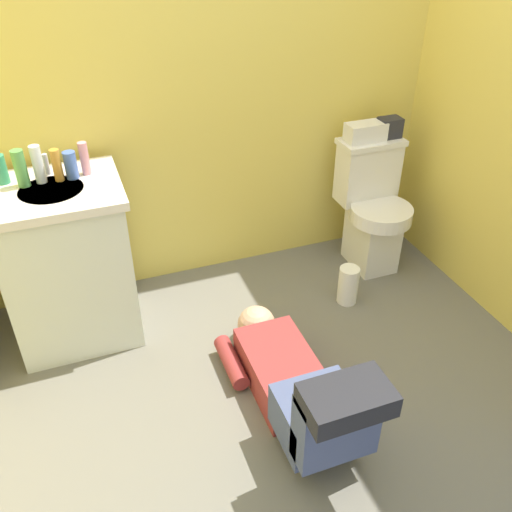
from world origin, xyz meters
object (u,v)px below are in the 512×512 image
Objects in this scene: bottle_amber at (57,165)px; bottle_blue at (71,165)px; person_plumber at (298,386)px; bottle_clear at (38,164)px; faucet at (46,164)px; bottle_pink at (84,158)px; bottle_green at (20,168)px; toilet at (372,208)px; paper_towel_roll at (348,285)px; vanity_cabinet at (68,263)px; toiletry_bag at (389,128)px; soap_dispenser at (0,169)px; tissue_box at (366,132)px.

bottle_blue is at bearing 3.29° from bottle_amber.
person_plumber is 6.22× the size of bottle_clear.
faucet is 0.66× the size of bottle_pink.
bottle_pink reaches higher than person_plumber.
bottle_green is 1.10× the size of bottle_pink.
toilet is 1.31m from person_plumber.
faucet reaches higher than paper_towel_roll.
faucet is at bearing 90.00° from vanity_cabinet.
bottle_green is (-0.92, 0.95, 0.73)m from person_plumber.
bottle_amber is (0.15, 0.00, -0.01)m from bottle_green.
toiletry_bag is 1.84m from bottle_clear.
soap_dispenser reaches higher than toilet.
paper_towel_roll is (1.40, -0.27, -0.31)m from vanity_cabinet.
bottle_amber reaches higher than toiletry_bag.
paper_towel_roll is (1.43, -0.34, -0.80)m from bottle_clear.
toilet is at bearing -0.29° from bottle_green.
soap_dispenser is 1.32× the size of bottle_blue.
bottle_clear is (-1.73, 0.02, 0.54)m from toilet.
person_plumber reaches higher than paper_towel_roll.
tissue_box is 1.28× the size of bottle_clear.
paper_towel_roll is at bearing -134.65° from toiletry_bag.
toilet is 0.91× the size of vanity_cabinet.
bottle_clear is 1.67m from paper_towel_roll.
toiletry_bag is 1.91m from bottle_green.
bottle_pink reaches higher than faucet.
toilet is at bearing -139.23° from toiletry_bag.
bottle_amber is 1.17× the size of bottle_blue.
toilet is at bearing -63.57° from tissue_box.
tissue_box reaches higher than paper_towel_roll.
bottle_blue reaches higher than toilet.
tissue_box is at bearing 0.58° from soap_dispenser.
bottle_blue is (-1.70, -0.07, 0.08)m from toiletry_bag.
person_plumber is at bearing -45.35° from soap_dispenser.
bottle_amber is 0.12m from bottle_pink.
vanity_cabinet is at bearing -126.52° from bottle_amber.
tissue_box is 1.49m from bottle_pink.
bottle_green reaches higher than faucet.
bottle_amber is (0.24, -0.06, 0.01)m from soap_dispenser.
bottle_clear reaches higher than bottle_pink.
vanity_cabinet is 8.20× the size of faucet.
person_plumber is 1.56m from toiletry_bag.
bottle_blue is (-0.71, 0.96, 0.71)m from person_plumber.
toilet is 1.88m from bottle_green.
bottle_clear reaches higher than toiletry_bag.
faucet is 0.81× the size of toiletry_bag.
faucet reaches higher than toiletry_bag.
bottle_blue is 0.07m from bottle_pink.
bottle_green is 0.15m from bottle_amber.
toiletry_bag is 0.57× the size of paper_towel_roll.
paper_towel_roll is at bearing -14.51° from bottle_blue.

